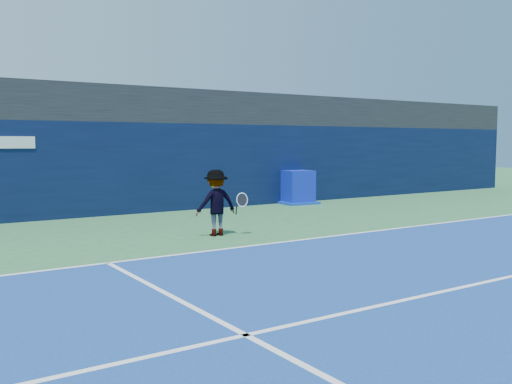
% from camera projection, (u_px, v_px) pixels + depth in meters
% --- Properties ---
extents(ground, '(80.00, 80.00, 0.00)m').
position_uv_depth(ground, '(403.00, 261.00, 11.36)').
color(ground, '#306A3C').
rests_on(ground, ground).
extents(baseline, '(24.00, 0.10, 0.01)m').
position_uv_depth(baseline, '(309.00, 239.00, 13.85)').
color(baseline, white).
rests_on(baseline, ground).
extents(service_line, '(24.00, 0.10, 0.01)m').
position_uv_depth(service_line, '(493.00, 280.00, 9.69)').
color(service_line, white).
rests_on(service_line, ground).
extents(stadium_band, '(36.00, 3.00, 1.20)m').
position_uv_depth(stadium_band, '(162.00, 108.00, 20.59)').
color(stadium_band, black).
rests_on(stadium_band, back_wall_assembly).
extents(back_wall_assembly, '(36.00, 1.03, 3.00)m').
position_uv_depth(back_wall_assembly, '(174.00, 167.00, 19.94)').
color(back_wall_assembly, black).
rests_on(back_wall_assembly, ground).
extents(equipment_cart, '(1.45, 1.45, 1.28)m').
position_uv_depth(equipment_cart, '(297.00, 188.00, 21.91)').
color(equipment_cart, '#0C1CAF').
rests_on(equipment_cart, ground).
extents(tennis_player, '(1.30, 0.73, 1.67)m').
position_uv_depth(tennis_player, '(216.00, 203.00, 14.35)').
color(tennis_player, silver).
rests_on(tennis_player, ground).
extents(tennis_ball, '(0.08, 0.08, 0.08)m').
position_uv_depth(tennis_ball, '(213.00, 186.00, 14.23)').
color(tennis_ball, '#A5D117').
rests_on(tennis_ball, ground).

